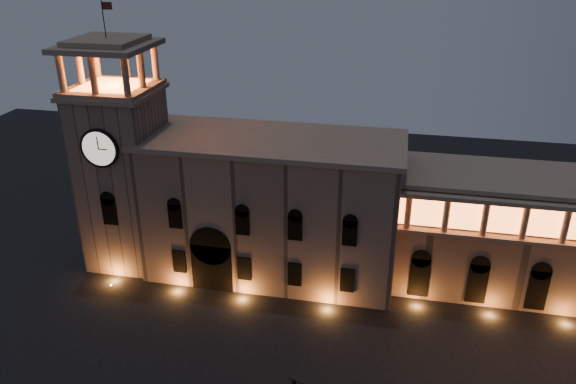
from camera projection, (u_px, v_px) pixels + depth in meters
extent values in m
cube|color=#886959|center=(272.00, 209.00, 68.12)|extent=(30.00, 12.00, 17.00)
cube|color=gray|center=(271.00, 140.00, 64.44)|extent=(30.80, 12.80, 0.60)
cube|color=black|center=(213.00, 266.00, 66.70)|extent=(5.00, 1.40, 6.00)
cylinder|color=black|center=(212.00, 244.00, 65.45)|extent=(5.00, 1.40, 5.00)
cube|color=orange|center=(213.00, 268.00, 66.61)|extent=(4.20, 0.20, 5.00)
cube|color=#886959|center=(125.00, 181.00, 69.56)|extent=(9.00, 9.00, 22.00)
cube|color=gray|center=(113.00, 92.00, 64.86)|extent=(9.80, 9.80, 0.50)
cylinder|color=black|center=(99.00, 148.00, 62.89)|extent=(4.60, 0.35, 4.60)
cylinder|color=beige|center=(99.00, 149.00, 62.77)|extent=(4.00, 0.12, 4.00)
cube|color=gray|center=(113.00, 88.00, 64.65)|extent=(9.40, 9.40, 0.50)
cube|color=orange|center=(112.00, 85.00, 64.53)|extent=(6.80, 6.80, 0.15)
cylinder|color=gray|center=(61.00, 73.00, 60.99)|extent=(0.76, 0.76, 4.20)
cylinder|color=gray|center=(93.00, 75.00, 60.29)|extent=(0.76, 0.76, 4.20)
cylinder|color=gray|center=(126.00, 76.00, 59.60)|extent=(0.76, 0.76, 4.20)
cylinder|color=gray|center=(96.00, 59.00, 67.75)|extent=(0.76, 0.76, 4.20)
cylinder|color=gray|center=(125.00, 61.00, 67.05)|extent=(0.76, 0.76, 4.20)
cylinder|color=gray|center=(155.00, 62.00, 66.36)|extent=(0.76, 0.76, 4.20)
cylinder|color=gray|center=(80.00, 66.00, 64.37)|extent=(0.76, 0.76, 4.20)
cylinder|color=gray|center=(141.00, 69.00, 62.98)|extent=(0.76, 0.76, 4.20)
cube|color=gray|center=(107.00, 46.00, 62.67)|extent=(9.80, 9.80, 0.60)
cube|color=gray|center=(106.00, 40.00, 62.42)|extent=(7.50, 7.50, 0.60)
cylinder|color=black|center=(104.00, 19.00, 61.46)|extent=(0.10, 0.10, 4.00)
plane|color=#561D18|center=(107.00, 6.00, 60.76)|extent=(1.20, 0.00, 1.20)
cube|color=#826353|center=(565.00, 240.00, 64.30)|extent=(40.00, 10.00, 14.00)
cylinder|color=gray|center=(408.00, 211.00, 60.82)|extent=(0.70, 0.70, 4.00)
cylinder|color=gray|center=(446.00, 215.00, 60.09)|extent=(0.70, 0.70, 4.00)
cylinder|color=gray|center=(485.00, 218.00, 59.36)|extent=(0.70, 0.70, 4.00)
cylinder|color=gray|center=(525.00, 222.00, 58.63)|extent=(0.70, 0.70, 4.00)
cylinder|color=gray|center=(566.00, 225.00, 57.89)|extent=(0.70, 0.70, 4.00)
cube|color=black|center=(294.00, 384.00, 46.17)|extent=(0.31, 0.30, 0.73)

